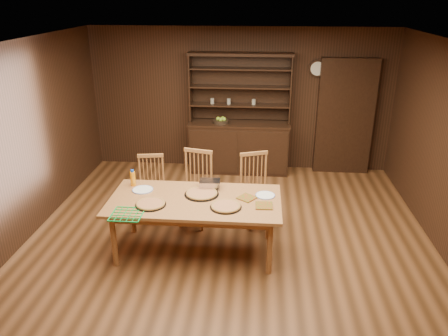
# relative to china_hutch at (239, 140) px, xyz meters

# --- Properties ---
(floor) EXTENTS (6.00, 6.00, 0.00)m
(floor) POSITION_rel_china_hutch_xyz_m (0.00, -2.75, -0.60)
(floor) COLOR brown
(floor) RESTS_ON ground
(room_shell) EXTENTS (6.00, 6.00, 6.00)m
(room_shell) POSITION_rel_china_hutch_xyz_m (0.00, -2.75, 0.98)
(room_shell) COLOR silver
(room_shell) RESTS_ON floor
(china_hutch) EXTENTS (1.84, 0.52, 2.17)m
(china_hutch) POSITION_rel_china_hutch_xyz_m (0.00, 0.00, 0.00)
(china_hutch) COLOR black
(china_hutch) RESTS_ON floor
(doorway) EXTENTS (1.00, 0.18, 2.10)m
(doorway) POSITION_rel_china_hutch_xyz_m (1.90, 0.15, 0.45)
(doorway) COLOR black
(doorway) RESTS_ON floor
(wall_clock) EXTENTS (0.30, 0.05, 0.30)m
(wall_clock) POSITION_rel_china_hutch_xyz_m (1.35, 0.20, 1.30)
(wall_clock) COLOR black
(wall_clock) RESTS_ON room_shell
(dining_table) EXTENTS (2.14, 1.07, 0.75)m
(dining_table) POSITION_rel_china_hutch_xyz_m (-0.40, -2.82, 0.09)
(dining_table) COLOR #AF723C
(dining_table) RESTS_ON floor
(chair_left) EXTENTS (0.45, 0.44, 0.97)m
(chair_left) POSITION_rel_china_hutch_xyz_m (-1.18, -1.94, -0.08)
(chair_left) COLOR #C57843
(chair_left) RESTS_ON floor
(chair_center) EXTENTS (0.54, 0.52, 1.09)m
(chair_center) POSITION_rel_china_hutch_xyz_m (-0.50, -2.02, -0.01)
(chair_center) COLOR #C57843
(chair_center) RESTS_ON floor
(chair_right) EXTENTS (0.55, 0.53, 1.05)m
(chair_right) POSITION_rel_china_hutch_xyz_m (0.34, -1.95, -0.04)
(chair_right) COLOR #C57843
(chair_right) RESTS_ON floor
(pizza_left) EXTENTS (0.37, 0.37, 0.04)m
(pizza_left) POSITION_rel_china_hutch_xyz_m (-0.92, -3.02, 0.17)
(pizza_left) COLOR black
(pizza_left) RESTS_ON dining_table
(pizza_right) EXTENTS (0.38, 0.38, 0.04)m
(pizza_right) POSITION_rel_china_hutch_xyz_m (-0.00, -3.01, 0.17)
(pizza_right) COLOR black
(pizza_right) RESTS_ON dining_table
(pizza_center) EXTENTS (0.44, 0.44, 0.04)m
(pizza_center) POSITION_rel_china_hutch_xyz_m (-0.34, -2.68, 0.17)
(pizza_center) COLOR black
(pizza_center) RESTS_ON dining_table
(cooling_rack) EXTENTS (0.42, 0.42, 0.02)m
(cooling_rack) POSITION_rel_china_hutch_xyz_m (-1.13, -3.29, 0.16)
(cooling_rack) COLOR green
(cooling_rack) RESTS_ON dining_table
(plate_left) EXTENTS (0.28, 0.28, 0.02)m
(plate_left) POSITION_rel_china_hutch_xyz_m (-1.12, -2.61, 0.16)
(plate_left) COLOR white
(plate_left) RESTS_ON dining_table
(plate_right) EXTENTS (0.25, 0.25, 0.02)m
(plate_right) POSITION_rel_china_hutch_xyz_m (0.47, -2.65, 0.16)
(plate_right) COLOR white
(plate_right) RESTS_ON dining_table
(foil_dish) EXTENTS (0.28, 0.21, 0.11)m
(foil_dish) POSITION_rel_china_hutch_xyz_m (-0.26, -2.46, 0.21)
(foil_dish) COLOR silver
(foil_dish) RESTS_ON dining_table
(juice_bottle) EXTENTS (0.07, 0.07, 0.23)m
(juice_bottle) POSITION_rel_china_hutch_xyz_m (-1.29, -2.47, 0.26)
(juice_bottle) COLOR orange
(juice_bottle) RESTS_ON dining_table
(pot_holder_a) EXTENTS (0.21, 0.21, 0.02)m
(pot_holder_a) POSITION_rel_china_hutch_xyz_m (0.46, -2.93, 0.16)
(pot_holder_a) COLOR red
(pot_holder_a) RESTS_ON dining_table
(pot_holder_b) EXTENTS (0.28, 0.28, 0.01)m
(pot_holder_b) POSITION_rel_china_hutch_xyz_m (0.24, -2.74, 0.16)
(pot_holder_b) COLOR red
(pot_holder_b) RESTS_ON dining_table
(fruit_bowl) EXTENTS (0.29, 0.29, 0.12)m
(fruit_bowl) POSITION_rel_china_hutch_xyz_m (-0.33, -0.07, 0.39)
(fruit_bowl) COLOR black
(fruit_bowl) RESTS_ON china_hutch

